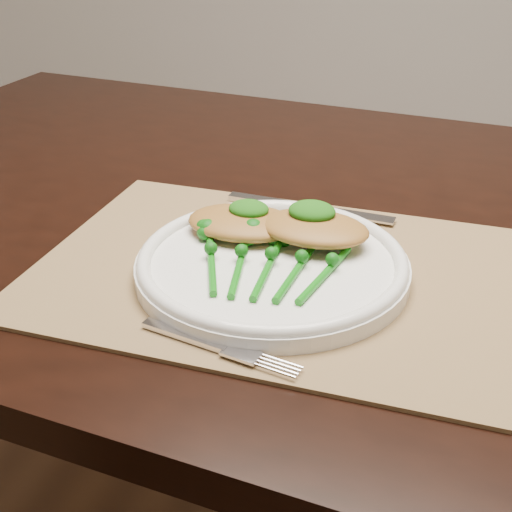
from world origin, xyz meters
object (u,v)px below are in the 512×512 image
(placemat, at_px, (271,271))
(dining_table, at_px, (327,440))
(dinner_plate, at_px, (272,264))
(chicken_fillet_left, at_px, (243,223))
(broccolini_bundle, at_px, (267,269))

(placemat, bearing_deg, dining_table, 75.74)
(placemat, bearing_deg, dinner_plate, -68.52)
(chicken_fillet_left, bearing_deg, dining_table, 51.01)
(chicken_fillet_left, xyz_separation_m, broccolini_bundle, (0.05, -0.08, -0.01))
(placemat, xyz_separation_m, dinner_plate, (0.00, -0.01, 0.02))
(placemat, relative_size, broccolini_bundle, 2.90)
(broccolini_bundle, bearing_deg, dinner_plate, 88.42)
(chicken_fillet_left, height_order, broccolini_bundle, chicken_fillet_left)
(dinner_plate, xyz_separation_m, broccolini_bundle, (0.00, -0.03, 0.01))
(dinner_plate, distance_m, chicken_fillet_left, 0.07)
(dining_table, height_order, placemat, placemat)
(dining_table, relative_size, placemat, 3.37)
(dinner_plate, bearing_deg, dining_table, 77.26)
(placemat, height_order, broccolini_bundle, broccolini_bundle)
(broccolini_bundle, bearing_deg, chicken_fillet_left, 117.32)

